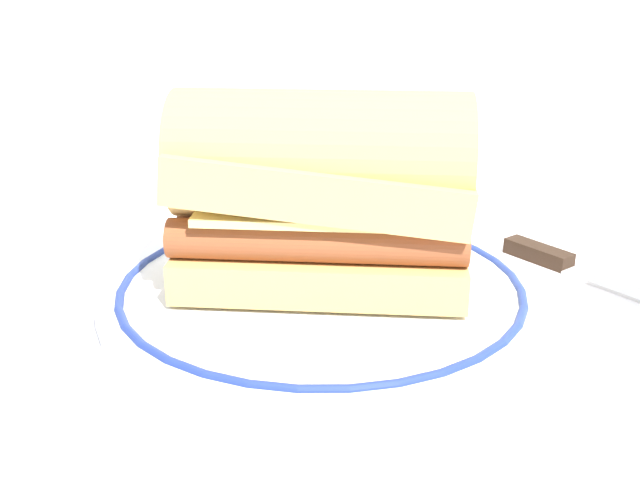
{
  "coord_description": "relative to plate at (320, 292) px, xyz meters",
  "views": [
    {
      "loc": [
        0.15,
        -0.44,
        0.22
      ],
      "look_at": [
        0.02,
        -0.0,
        0.04
      ],
      "focal_mm": 42.16,
      "sensor_mm": 36.0,
      "label": 1
    }
  ],
  "objects": [
    {
      "name": "butter_knife",
      "position": [
        0.17,
        0.1,
        -0.0
      ],
      "size": [
        0.13,
        0.1,
        0.01
      ],
      "color": "silver",
      "rests_on": "ground_plane"
    },
    {
      "name": "sausage_sandwich",
      "position": [
        -0.0,
        0.0,
        0.07
      ],
      "size": [
        0.2,
        0.13,
        0.13
      ],
      "rotation": [
        0.0,
        0.0,
        0.2
      ],
      "color": "#E1B361",
      "rests_on": "plate"
    },
    {
      "name": "ground_plane",
      "position": [
        -0.02,
        0.0,
        -0.01
      ],
      "size": [
        1.5,
        1.5,
        0.0
      ],
      "primitive_type": "plane",
      "color": "white"
    },
    {
      "name": "plate",
      "position": [
        0.0,
        0.0,
        0.0
      ],
      "size": [
        0.3,
        0.3,
        0.01
      ],
      "color": "white",
      "rests_on": "ground_plane"
    }
  ]
}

